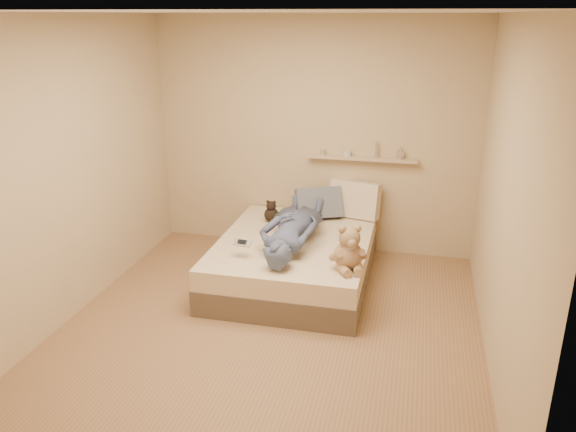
% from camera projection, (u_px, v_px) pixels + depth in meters
% --- Properties ---
extents(room, '(3.80, 3.80, 3.80)m').
position_uv_depth(room, '(269.00, 184.00, 4.50)').
color(room, '#8E6949').
rests_on(room, ground).
extents(bed, '(1.50, 1.90, 0.45)m').
position_uv_depth(bed, '(294.00, 260.00, 5.71)').
color(bed, brown).
rests_on(bed, floor).
extents(game_console, '(0.17, 0.09, 0.06)m').
position_uv_depth(game_console, '(242.00, 243.00, 5.18)').
color(game_console, '#B5B8BC').
rests_on(game_console, bed).
extents(teddy_bear, '(0.34, 0.35, 0.43)m').
position_uv_depth(teddy_bear, '(349.00, 251.00, 4.92)').
color(teddy_bear, '#957551').
rests_on(teddy_bear, bed).
extents(dark_plush, '(0.16, 0.16, 0.25)m').
position_uv_depth(dark_plush, '(271.00, 212.00, 6.09)').
color(dark_plush, black).
rests_on(dark_plush, bed).
extents(pillow_cream, '(0.59, 0.34, 0.42)m').
position_uv_depth(pillow_cream, '(355.00, 199.00, 6.22)').
color(pillow_cream, '#C3B49A').
rests_on(pillow_cream, bed).
extents(pillow_grey, '(0.57, 0.45, 0.37)m').
position_uv_depth(pillow_grey, '(319.00, 203.00, 6.19)').
color(pillow_grey, slate).
rests_on(pillow_grey, bed).
extents(person, '(0.54, 1.47, 0.35)m').
position_uv_depth(person, '(292.00, 227.00, 5.49)').
color(person, '#454A6C').
rests_on(person, bed).
extents(wall_shelf, '(1.20, 0.12, 0.03)m').
position_uv_depth(wall_shelf, '(362.00, 158.00, 6.13)').
color(wall_shelf, tan).
rests_on(wall_shelf, wall_back).
extents(shelf_bottles, '(0.91, 0.08, 0.18)m').
position_uv_depth(shelf_bottles, '(368.00, 153.00, 6.09)').
color(shelf_bottles, '#AAA492').
rests_on(shelf_bottles, wall_shelf).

